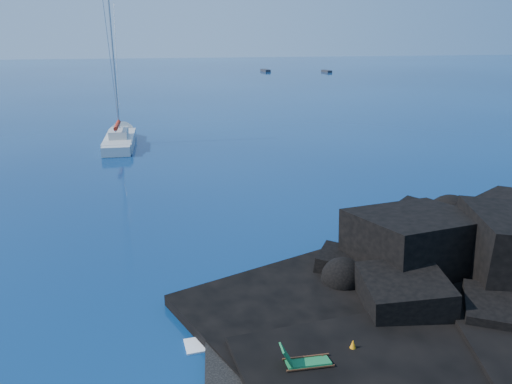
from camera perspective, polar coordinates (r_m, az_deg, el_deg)
beach at (r=17.28m, az=9.29°, el=-19.54°), size 9.08×6.86×0.70m
surf_foam at (r=20.96m, az=6.31°, el=-12.10°), size 10.00×8.00×0.06m
sailboat at (r=49.75m, az=-15.25°, el=5.17°), size 2.79×12.68×13.27m
deck_chair at (r=16.25m, az=6.01°, el=-18.21°), size 1.57×0.71×1.08m
towel at (r=18.01m, az=6.29°, el=-16.21°), size 1.77×1.06×0.04m
sunbather at (r=17.93m, az=6.31°, el=-15.83°), size 1.63×0.71×0.24m
marker_cone at (r=17.27m, az=10.99°, el=-17.05°), size 0.45×0.45×0.58m
distant_boat_a at (r=138.87m, az=1.08°, el=13.60°), size 1.98×4.73×0.61m
distant_boat_b at (r=138.01m, az=8.06°, el=13.41°), size 1.82×4.29×0.55m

